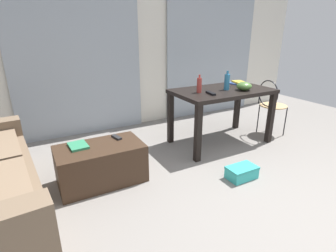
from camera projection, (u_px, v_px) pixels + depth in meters
ground_plane at (222, 165)px, 3.13m from camera, size 7.29×7.29×0.00m
wall_back at (151, 49)px, 4.30m from camera, size 6.15×0.10×2.43m
curtains at (153, 56)px, 4.26m from camera, size 4.20×0.03×2.23m
coffee_table at (101, 164)px, 2.73m from camera, size 0.87×0.49×0.40m
craft_table at (222, 97)px, 3.55m from camera, size 1.32×0.77×0.76m
wire_chair at (271, 101)px, 3.87m from camera, size 0.39×0.40×0.84m
bottle_near at (227, 82)px, 3.46m from camera, size 0.07×0.07×0.25m
bottle_far at (199, 85)px, 3.31m from camera, size 0.06×0.06×0.23m
bowl at (244, 86)px, 3.45m from camera, size 0.20×0.20×0.11m
book_stack at (239, 83)px, 3.85m from camera, size 0.23×0.32×0.04m
tv_remote_on_table at (211, 93)px, 3.25m from camera, size 0.08×0.19×0.03m
scissors at (229, 87)px, 3.66m from camera, size 0.09×0.07×0.00m
tv_remote_primary at (117, 137)px, 2.85m from camera, size 0.08×0.15×0.02m
magazine at (78, 146)px, 2.64m from camera, size 0.18×0.24×0.02m
shoebox at (242, 172)px, 2.83m from camera, size 0.33×0.20×0.14m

